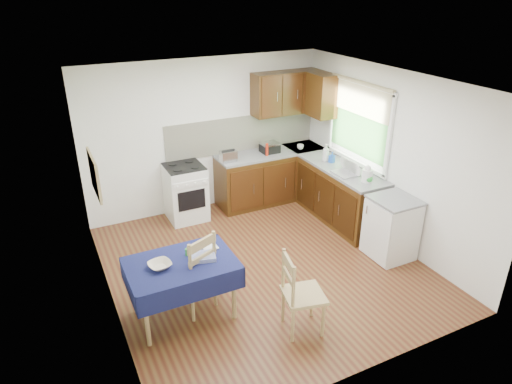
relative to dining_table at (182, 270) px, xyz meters
name	(u,v)px	position (x,y,z in m)	size (l,w,h in m)	color
floor	(264,265)	(1.29, 0.49, -0.62)	(4.20, 4.20, 0.00)	#4F2315
ceiling	(266,82)	(1.29, 0.49, 1.88)	(4.00, 4.20, 0.02)	silver
wall_back	(206,136)	(1.29, 2.59, 0.63)	(4.00, 0.02, 2.50)	white
wall_front	(374,267)	(1.29, -1.61, 0.63)	(4.00, 0.02, 2.50)	white
wall_left	(101,215)	(-0.71, 0.49, 0.63)	(0.02, 4.20, 2.50)	silver
wall_right	(388,157)	(3.29, 0.49, 0.63)	(0.02, 4.20, 2.50)	white
base_cabinets	(302,185)	(2.65, 1.75, -0.19)	(1.90, 2.30, 0.86)	black
worktop_back	(271,153)	(2.34, 2.29, 0.26)	(1.90, 0.60, 0.04)	slate
worktop_right	(342,169)	(2.99, 1.14, 0.26)	(0.60, 1.70, 0.04)	slate
worktop_corner	(303,147)	(2.99, 2.29, 0.26)	(0.60, 0.60, 0.04)	slate
splashback	(242,133)	(1.94, 2.58, 0.58)	(2.70, 0.02, 0.60)	white
upper_cabinets	(297,93)	(2.82, 2.29, 1.23)	(1.20, 0.85, 0.70)	black
stove	(186,192)	(0.79, 2.29, -0.16)	(0.60, 0.61, 0.92)	white
window	(359,118)	(3.27, 1.19, 1.03)	(0.04, 1.48, 1.26)	#2A5B25
fridge	(391,228)	(2.99, -0.06, -0.18)	(0.58, 0.60, 0.89)	white
corkboard	(95,175)	(-0.68, 0.79, 0.98)	(0.04, 0.62, 0.47)	#A38E51
dining_table	(182,270)	(0.00, 0.00, 0.00)	(1.20, 0.81, 0.72)	#100E3B
chair_far	(195,270)	(0.17, 0.04, -0.08)	(0.60, 0.60, 1.02)	#A38E51
chair_near	(300,292)	(1.06, -0.79, -0.11)	(0.51, 0.51, 0.97)	#A38E51
toaster	(228,156)	(1.51, 2.19, 0.37)	(0.26, 0.16, 0.20)	#AEAEB2
sandwich_press	(270,147)	(2.32, 2.29, 0.37)	(0.29, 0.25, 0.17)	black
sauce_bottle	(267,150)	(2.20, 2.16, 0.39)	(0.05, 0.05, 0.21)	red
yellow_packet	(265,146)	(2.28, 2.39, 0.36)	(0.12, 0.08, 0.16)	yellow
dish_rack	(350,172)	(2.97, 0.93, 0.31)	(0.47, 0.36, 0.22)	gray
kettle	(367,174)	(2.99, 0.56, 0.40)	(0.15, 0.15, 0.25)	white
cup	(300,147)	(2.86, 2.18, 0.33)	(0.11, 0.11, 0.09)	silver
soap_bottle_a	(326,153)	(2.93, 1.51, 0.43)	(0.11, 0.11, 0.29)	white
soap_bottle_b	(332,157)	(2.99, 1.42, 0.37)	(0.08, 0.08, 0.18)	blue
soap_bottle_c	(368,177)	(3.00, 0.53, 0.37)	(0.13, 0.13, 0.17)	green
plate_bowl	(160,265)	(-0.23, 0.01, 0.13)	(0.24, 0.24, 0.06)	beige
book	(201,248)	(0.31, 0.18, 0.11)	(0.17, 0.24, 0.02)	white
spice_jar	(187,252)	(0.11, 0.11, 0.15)	(0.04, 0.04, 0.08)	#278F2F
tea_towel	(203,257)	(0.25, -0.03, 0.13)	(0.27, 0.21, 0.05)	#283696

